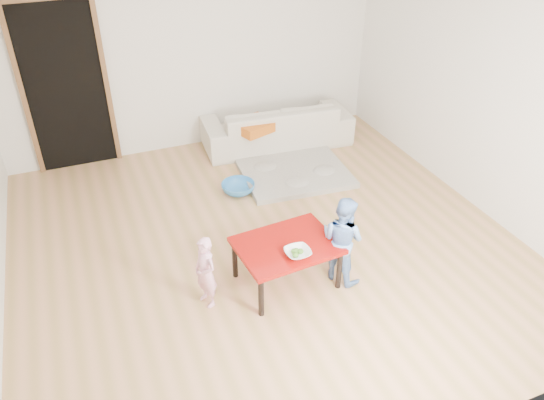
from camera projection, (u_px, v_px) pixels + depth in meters
floor at (265, 243)px, 5.51m from camera, size 5.00×5.00×0.01m
back_wall at (193, 50)px, 6.75m from camera, size 5.00×0.02×2.60m
right_wall at (484, 91)px, 5.59m from camera, size 0.02×5.00×2.60m
doorway at (66, 89)px, 6.38m from camera, size 1.02×0.08×2.11m
sofa at (277, 124)px, 7.25m from camera, size 2.06×0.94×0.59m
cushion at (254, 126)px, 6.85m from camera, size 0.59×0.56×0.13m
red_table at (286, 263)px, 4.89m from camera, size 0.94×0.74×0.45m
bowl at (298, 253)px, 4.61m from camera, size 0.23×0.23×0.06m
broccoli at (298, 253)px, 4.61m from camera, size 0.12×0.12×0.06m
child_pink at (206, 272)px, 4.58m from camera, size 0.24×0.30×0.70m
child_blue at (342, 239)px, 4.84m from camera, size 0.49×0.53×0.88m
basin at (238, 188)px, 6.30m from camera, size 0.40×0.40×0.12m
blanket at (295, 173)px, 6.66m from camera, size 1.37×1.18×0.06m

